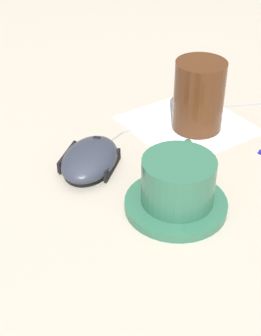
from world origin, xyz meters
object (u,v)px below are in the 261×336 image
at_px(coffee_cup, 179,180).
at_px(computer_mouse, 89,158).
at_px(drinking_glass, 199,96).
at_px(saucer, 176,204).

relative_size(coffee_cup, computer_mouse, 0.85).
height_order(coffee_cup, computer_mouse, coffee_cup).
relative_size(coffee_cup, drinking_glass, 1.04).
height_order(coffee_cup, drinking_glass, drinking_glass).
relative_size(saucer, computer_mouse, 0.98).
distance_m(saucer, drinking_glass, 0.20).
distance_m(computer_mouse, drinking_glass, 0.19).
xyz_separation_m(saucer, coffee_cup, (0.00, 0.00, 0.03)).
height_order(computer_mouse, drinking_glass, drinking_glass).
xyz_separation_m(saucer, computer_mouse, (-0.09, 0.11, 0.01)).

